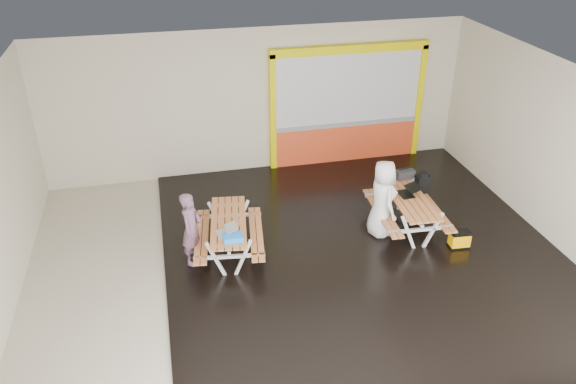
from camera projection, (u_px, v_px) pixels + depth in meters
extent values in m
cube|color=beige|center=(299.00, 260.00, 10.80)|extent=(10.00, 8.00, 0.01)
cube|color=white|center=(301.00, 82.00, 9.10)|extent=(10.00, 8.00, 0.01)
cube|color=beige|center=(258.00, 102.00, 13.36)|extent=(10.00, 0.01, 3.50)
cube|color=beige|center=(384.00, 336.00, 6.53)|extent=(10.00, 0.01, 3.50)
cube|color=beige|center=(551.00, 152.00, 10.94)|extent=(0.01, 8.00, 3.50)
cube|color=black|center=(361.00, 250.00, 11.03)|extent=(7.50, 7.98, 0.05)
cube|color=#E94A22|center=(345.00, 143.00, 14.34)|extent=(3.60, 0.12, 1.00)
cube|color=gray|center=(346.00, 124.00, 14.08)|extent=(3.60, 0.14, 0.10)
cube|color=silver|center=(348.00, 88.00, 13.65)|extent=(3.60, 0.08, 1.72)
cube|color=#EEE100|center=(273.00, 114.00, 13.50)|extent=(0.14, 0.16, 2.90)
cube|color=#EEE100|center=(418.00, 102.00, 14.24)|extent=(0.14, 0.16, 2.90)
cube|color=#EEE100|center=(351.00, 49.00, 13.17)|extent=(3.88, 0.16, 0.20)
cube|color=#D37D43|center=(214.00, 223.00, 10.59)|extent=(0.37, 1.87, 0.04)
cube|color=#D37D43|center=(221.00, 222.00, 10.61)|extent=(0.37, 1.87, 0.04)
cube|color=#D37D43|center=(228.00, 222.00, 10.62)|extent=(0.37, 1.87, 0.04)
cube|color=#D37D43|center=(236.00, 222.00, 10.63)|extent=(0.37, 1.87, 0.04)
cube|color=#D37D43|center=(243.00, 221.00, 10.64)|extent=(0.37, 1.87, 0.04)
cube|color=white|center=(216.00, 259.00, 10.14)|extent=(0.35, 0.10, 0.75)
cube|color=white|center=(243.00, 258.00, 10.18)|extent=(0.35, 0.10, 0.75)
cube|color=white|center=(229.00, 257.00, 10.14)|extent=(1.28, 0.23, 0.06)
cube|color=white|center=(229.00, 245.00, 10.02)|extent=(0.63, 0.14, 0.06)
cube|color=white|center=(217.00, 218.00, 11.38)|extent=(0.35, 0.10, 0.75)
cube|color=white|center=(241.00, 217.00, 11.42)|extent=(0.35, 0.10, 0.75)
cube|color=white|center=(229.00, 215.00, 11.38)|extent=(1.28, 0.23, 0.06)
cube|color=white|center=(228.00, 205.00, 11.26)|extent=(0.63, 0.14, 0.06)
cube|color=white|center=(229.00, 230.00, 10.71)|extent=(0.26, 1.53, 0.06)
cube|color=#D37D43|center=(199.00, 236.00, 10.70)|extent=(0.36, 1.87, 0.04)
cube|color=#D37D43|center=(205.00, 236.00, 10.71)|extent=(0.36, 1.87, 0.04)
cube|color=#D37D43|center=(253.00, 233.00, 10.79)|extent=(0.36, 1.87, 0.04)
cube|color=#D37D43|center=(260.00, 233.00, 10.80)|extent=(0.36, 1.87, 0.04)
cube|color=#D37D43|center=(396.00, 199.00, 11.34)|extent=(0.22, 1.93, 0.04)
cube|color=#D37D43|center=(402.00, 198.00, 11.36)|extent=(0.22, 1.93, 0.04)
cube|color=#D37D43|center=(409.00, 198.00, 11.38)|extent=(0.22, 1.93, 0.04)
cube|color=#D37D43|center=(415.00, 197.00, 11.40)|extent=(0.22, 1.93, 0.04)
cube|color=#D37D43|center=(422.00, 196.00, 11.42)|extent=(0.22, 1.93, 0.04)
cube|color=white|center=(408.00, 233.00, 10.88)|extent=(0.36, 0.08, 0.77)
cube|color=white|center=(433.00, 230.00, 10.95)|extent=(0.36, 0.08, 0.77)
cube|color=white|center=(421.00, 230.00, 10.89)|extent=(1.32, 0.13, 0.06)
cube|color=white|center=(422.00, 219.00, 10.77)|extent=(0.65, 0.09, 0.06)
cube|color=white|center=(384.00, 196.00, 12.14)|extent=(0.36, 0.08, 0.77)
cube|color=white|center=(406.00, 194.00, 12.22)|extent=(0.36, 0.08, 0.77)
cube|color=white|center=(395.00, 193.00, 12.16)|extent=(1.32, 0.13, 0.06)
cube|color=white|center=(396.00, 183.00, 12.03)|extent=(0.65, 0.09, 0.06)
cube|color=white|center=(408.00, 206.00, 11.47)|extent=(0.14, 1.58, 0.06)
cube|color=#D37D43|center=(379.00, 213.00, 11.43)|extent=(0.22, 1.93, 0.04)
cube|color=#D37D43|center=(385.00, 212.00, 11.45)|extent=(0.22, 1.93, 0.04)
cube|color=#D37D43|center=(429.00, 208.00, 11.59)|extent=(0.22, 1.93, 0.04)
cube|color=#D37D43|center=(435.00, 207.00, 11.61)|extent=(0.22, 1.93, 0.04)
imported|color=#6B495F|center=(191.00, 229.00, 10.31)|extent=(0.55, 0.62, 1.44)
imported|color=white|center=(382.00, 199.00, 11.21)|extent=(0.59, 0.84, 1.64)
cube|color=silver|center=(223.00, 234.00, 10.20)|extent=(0.25, 0.35, 0.02)
cube|color=silver|center=(231.00, 227.00, 10.18)|extent=(0.23, 0.34, 0.07)
cube|color=silver|center=(231.00, 227.00, 10.18)|extent=(0.20, 0.30, 0.05)
cube|color=black|center=(405.00, 194.00, 11.45)|extent=(0.29, 0.38, 0.02)
cube|color=black|center=(413.00, 187.00, 11.43)|extent=(0.27, 0.38, 0.07)
cube|color=silver|center=(413.00, 187.00, 11.42)|extent=(0.23, 0.34, 0.06)
cube|color=#237FF1|center=(233.00, 238.00, 10.02)|extent=(0.34, 0.24, 0.10)
cube|color=black|center=(405.00, 174.00, 12.04)|extent=(0.44, 0.26, 0.19)
cylinder|color=black|center=(405.00, 168.00, 11.98)|extent=(0.31, 0.07, 0.02)
cube|color=black|center=(422.00, 185.00, 12.05)|extent=(0.32, 0.23, 0.43)
cylinder|color=black|center=(423.00, 175.00, 11.93)|extent=(0.22, 0.22, 0.11)
cube|color=black|center=(388.00, 227.00, 11.60)|extent=(0.49, 0.41, 0.16)
cube|color=black|center=(458.00, 246.00, 11.10)|extent=(0.41, 0.28, 0.04)
cube|color=#FFA900|center=(459.00, 239.00, 11.03)|extent=(0.39, 0.26, 0.29)
cube|color=black|center=(461.00, 233.00, 10.95)|extent=(0.41, 0.28, 0.03)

